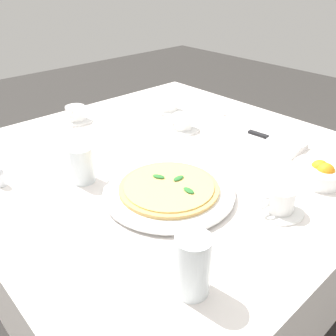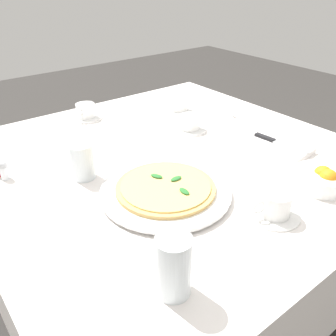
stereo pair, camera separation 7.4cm
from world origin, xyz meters
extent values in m
plane|color=#33302D|center=(0.00, 0.00, 0.00)|extent=(8.00, 8.00, 0.00)
cube|color=white|center=(0.00, 0.00, 0.72)|extent=(1.20, 1.20, 0.02)
cube|color=white|center=(0.00, 0.59, 0.57)|extent=(1.20, 0.01, 0.28)
cube|color=white|center=(-0.59, 0.00, 0.57)|extent=(0.01, 1.20, 0.28)
cube|color=white|center=(0.59, 0.00, 0.57)|extent=(0.01, 1.20, 0.28)
cylinder|color=brown|center=(-0.51, 0.51, 0.36)|extent=(0.06, 0.06, 0.71)
cylinder|color=white|center=(0.17, -0.15, 0.74)|extent=(0.21, 0.21, 0.01)
cylinder|color=white|center=(0.17, -0.15, 0.75)|extent=(0.35, 0.35, 0.01)
cylinder|color=#DBAD60|center=(0.17, -0.15, 0.76)|extent=(0.27, 0.27, 0.01)
cylinder|color=#EAC66B|center=(0.17, -0.15, 0.76)|extent=(0.24, 0.24, 0.00)
ellipsoid|color=#2D7533|center=(0.16, -0.11, 0.77)|extent=(0.02, 0.04, 0.01)
ellipsoid|color=#2D7533|center=(0.12, -0.14, 0.77)|extent=(0.04, 0.03, 0.01)
ellipsoid|color=#2D7533|center=(0.23, -0.13, 0.77)|extent=(0.04, 0.02, 0.01)
cylinder|color=white|center=(-0.30, 0.28, 0.74)|extent=(0.13, 0.13, 0.01)
cylinder|color=white|center=(-0.30, 0.28, 0.77)|extent=(0.08, 0.08, 0.05)
torus|color=white|center=(-0.30, 0.23, 0.77)|extent=(0.01, 0.04, 0.03)
cylinder|color=black|center=(-0.30, 0.28, 0.79)|extent=(0.07, 0.07, 0.00)
cylinder|color=white|center=(-0.47, -0.06, 0.74)|extent=(0.13, 0.13, 0.01)
cylinder|color=white|center=(-0.47, -0.06, 0.77)|extent=(0.08, 0.08, 0.05)
torus|color=white|center=(-0.44, -0.10, 0.77)|extent=(0.03, 0.03, 0.03)
cylinder|color=black|center=(-0.47, -0.06, 0.79)|extent=(0.07, 0.07, 0.00)
cylinder|color=white|center=(0.41, 0.01, 0.74)|extent=(0.13, 0.13, 0.01)
cylinder|color=white|center=(0.41, 0.01, 0.77)|extent=(0.08, 0.08, 0.06)
torus|color=white|center=(0.40, -0.04, 0.77)|extent=(0.02, 0.04, 0.03)
cylinder|color=black|center=(0.41, 0.01, 0.80)|extent=(0.07, 0.07, 0.00)
cylinder|color=white|center=(-0.12, 0.19, 0.74)|extent=(0.13, 0.13, 0.01)
cylinder|color=white|center=(-0.12, 0.19, 0.77)|extent=(0.08, 0.08, 0.05)
torus|color=white|center=(-0.14, 0.14, 0.77)|extent=(0.02, 0.04, 0.03)
cylinder|color=black|center=(-0.12, 0.19, 0.79)|extent=(0.07, 0.07, 0.00)
cylinder|color=white|center=(0.44, -0.34, 0.80)|extent=(0.07, 0.07, 0.13)
cylinder|color=silver|center=(0.44, -0.34, 0.78)|extent=(0.06, 0.06, 0.09)
cylinder|color=white|center=(-0.05, -0.28, 0.79)|extent=(0.07, 0.07, 0.11)
cylinder|color=silver|center=(-0.05, -0.28, 0.77)|extent=(0.06, 0.06, 0.07)
cube|color=silver|center=(0.18, 0.32, 0.74)|extent=(0.23, 0.15, 0.02)
cube|color=silver|center=(0.23, 0.32, 0.76)|extent=(0.12, 0.03, 0.01)
cube|color=black|center=(0.13, 0.32, 0.76)|extent=(0.08, 0.02, 0.01)
cylinder|color=white|center=(0.40, 0.23, 0.76)|extent=(0.15, 0.15, 0.04)
sphere|color=orange|center=(0.42, 0.22, 0.77)|extent=(0.05, 0.05, 0.05)
sphere|color=orange|center=(0.40, 0.23, 0.77)|extent=(0.05, 0.05, 0.05)
cylinder|color=white|center=(-0.18, -0.46, 0.75)|extent=(0.03, 0.03, 0.04)
cylinder|color=white|center=(-0.18, -0.46, 0.75)|extent=(0.02, 0.02, 0.03)
sphere|color=silver|center=(-0.18, -0.46, 0.78)|extent=(0.02, 0.02, 0.02)
cube|color=white|center=(-0.15, 0.42, 0.76)|extent=(0.09, 0.01, 0.06)
camera|label=1|loc=(0.77, -0.69, 1.28)|focal=38.33mm
camera|label=2|loc=(0.81, -0.64, 1.28)|focal=38.33mm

